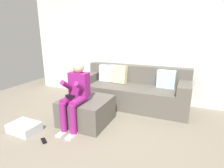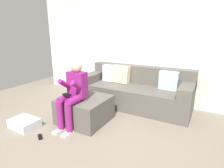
# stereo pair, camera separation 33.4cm
# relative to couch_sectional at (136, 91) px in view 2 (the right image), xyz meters

# --- Properties ---
(ground_plane) EXTENTS (6.93, 6.93, 0.00)m
(ground_plane) POSITION_rel_couch_sectional_xyz_m (-0.22, -1.79, -0.34)
(ground_plane) COLOR slate
(wall_back) EXTENTS (5.33, 0.10, 2.63)m
(wall_back) POSITION_rel_couch_sectional_xyz_m (-0.22, 0.43, 0.98)
(wall_back) COLOR silver
(wall_back) RESTS_ON ground_plane
(couch_sectional) EXTENTS (2.34, 0.89, 0.86)m
(couch_sectional) POSITION_rel_couch_sectional_xyz_m (0.00, 0.00, 0.00)
(couch_sectional) COLOR #59544C
(couch_sectional) RESTS_ON ground_plane
(ottoman) EXTENTS (0.80, 0.80, 0.45)m
(ottoman) POSITION_rel_couch_sectional_xyz_m (-0.52, -1.14, -0.11)
(ottoman) COLOR #59544C
(ottoman) RESTS_ON ground_plane
(person_seated) EXTENTS (0.33, 0.62, 1.11)m
(person_seated) POSITION_rel_couch_sectional_xyz_m (-0.58, -1.37, 0.27)
(person_seated) COLOR #8C1E72
(person_seated) RESTS_ON ground_plane
(storage_bin) EXTENTS (0.48, 0.36, 0.15)m
(storage_bin) POSITION_rel_couch_sectional_xyz_m (-1.29, -1.83, -0.27)
(storage_bin) COLOR silver
(storage_bin) RESTS_ON ground_plane
(remote_near_ottoman) EXTENTS (0.15, 0.13, 0.02)m
(remote_near_ottoman) POSITION_rel_couch_sectional_xyz_m (-0.80, -1.93, -0.33)
(remote_near_ottoman) COLOR black
(remote_near_ottoman) RESTS_ON ground_plane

